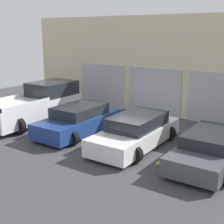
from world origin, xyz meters
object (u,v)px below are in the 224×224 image
Objects in this scene: sedan_white at (136,132)px; sedan_side at (79,120)px; van_right at (211,148)px; pickup_truck at (37,105)px.

sedan_side is (-2.97, -0.00, -0.00)m from sedan_white.
van_right is (2.97, -0.01, -0.05)m from sedan_white.
pickup_truck is at bearing 178.21° from van_right.
van_right is at bearing -1.79° from pickup_truck.
pickup_truck is 2.99m from sedan_side.
sedan_white is 2.97m from sedan_side.
pickup_truck reaches higher than van_right.
pickup_truck is 8.91m from van_right.
pickup_truck reaches higher than sedan_white.
van_right is (5.93, -0.00, -0.05)m from sedan_side.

